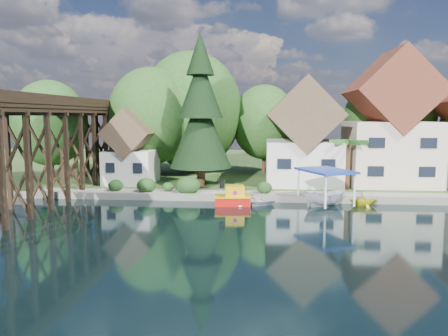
{
  "coord_description": "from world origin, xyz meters",
  "views": [
    {
      "loc": [
        2.72,
        -30.27,
        7.65
      ],
      "look_at": [
        -0.42,
        6.0,
        3.24
      ],
      "focal_mm": 35.0,
      "sensor_mm": 36.0,
      "label": 1
    }
  ],
  "objects_px": {
    "trestle_bridge": "(40,143)",
    "boat_yellow": "(364,198)",
    "shed": "(131,152)",
    "palm_tree": "(349,143)",
    "house_left": "(303,139)",
    "house_center": "(390,127)",
    "boat_white_a": "(254,200)",
    "conifer": "(201,113)",
    "tugboat": "(233,198)",
    "boat_canopy": "(325,190)"
  },
  "relations": [
    {
      "from": "trestle_bridge",
      "to": "boat_yellow",
      "type": "distance_m",
      "value": 27.87
    },
    {
      "from": "shed",
      "to": "palm_tree",
      "type": "xyz_separation_m",
      "value": [
        22.04,
        -2.01,
        1.13
      ]
    },
    {
      "from": "house_left",
      "to": "shed",
      "type": "xyz_separation_m",
      "value": [
        -18.0,
        -1.5,
        -1.31
      ]
    },
    {
      "from": "house_center",
      "to": "boat_yellow",
      "type": "height_order",
      "value": "house_center"
    },
    {
      "from": "shed",
      "to": "boat_white_a",
      "type": "height_order",
      "value": "shed"
    },
    {
      "from": "conifer",
      "to": "boat_yellow",
      "type": "distance_m",
      "value": 17.73
    },
    {
      "from": "shed",
      "to": "tugboat",
      "type": "distance_m",
      "value": 14.32
    },
    {
      "from": "boat_canopy",
      "to": "tugboat",
      "type": "bearing_deg",
      "value": -177.63
    },
    {
      "from": "house_center",
      "to": "boat_yellow",
      "type": "xyz_separation_m",
      "value": [
        -4.6,
        -9.41,
        -5.79
      ]
    },
    {
      "from": "tugboat",
      "to": "boat_yellow",
      "type": "height_order",
      "value": "tugboat"
    },
    {
      "from": "palm_tree",
      "to": "boat_yellow",
      "type": "bearing_deg",
      "value": -86.21
    },
    {
      "from": "palm_tree",
      "to": "boat_canopy",
      "type": "xyz_separation_m",
      "value": [
        -2.94,
        -5.85,
        -3.62
      ]
    },
    {
      "from": "conifer",
      "to": "boat_white_a",
      "type": "xyz_separation_m",
      "value": [
        5.56,
        -6.73,
        -7.52
      ]
    },
    {
      "from": "conifer",
      "to": "palm_tree",
      "type": "distance_m",
      "value": 14.81
    },
    {
      "from": "boat_white_a",
      "to": "boat_yellow",
      "type": "height_order",
      "value": "boat_yellow"
    },
    {
      "from": "house_left",
      "to": "boat_canopy",
      "type": "height_order",
      "value": "house_left"
    },
    {
      "from": "house_left",
      "to": "tugboat",
      "type": "distance_m",
      "value": 12.59
    },
    {
      "from": "shed",
      "to": "boat_white_a",
      "type": "distance_m",
      "value": 15.62
    },
    {
      "from": "trestle_bridge",
      "to": "palm_tree",
      "type": "relative_size",
      "value": 8.65
    },
    {
      "from": "house_left",
      "to": "conifer",
      "type": "bearing_deg",
      "value": -166.51
    },
    {
      "from": "shed",
      "to": "boat_canopy",
      "type": "bearing_deg",
      "value": -22.38
    },
    {
      "from": "house_center",
      "to": "palm_tree",
      "type": "xyz_separation_m",
      "value": [
        -4.96,
        -4.01,
        -1.46
      ]
    },
    {
      "from": "palm_tree",
      "to": "house_center",
      "type": "bearing_deg",
      "value": 38.97
    },
    {
      "from": "trestle_bridge",
      "to": "shed",
      "type": "relative_size",
      "value": 5.63
    },
    {
      "from": "boat_canopy",
      "to": "trestle_bridge",
      "type": "bearing_deg",
      "value": -176.53
    },
    {
      "from": "trestle_bridge",
      "to": "house_left",
      "type": "distance_m",
      "value": 25.42
    },
    {
      "from": "house_center",
      "to": "boat_canopy",
      "type": "height_order",
      "value": "house_center"
    },
    {
      "from": "trestle_bridge",
      "to": "boat_white_a",
      "type": "relative_size",
      "value": 11.96
    },
    {
      "from": "house_left",
      "to": "boat_white_a",
      "type": "relative_size",
      "value": 2.98
    },
    {
      "from": "trestle_bridge",
      "to": "palm_tree",
      "type": "distance_m",
      "value": 28.02
    },
    {
      "from": "conifer",
      "to": "boat_white_a",
      "type": "distance_m",
      "value": 11.53
    },
    {
      "from": "trestle_bridge",
      "to": "tugboat",
      "type": "relative_size",
      "value": 13.65
    },
    {
      "from": "conifer",
      "to": "boat_yellow",
      "type": "relative_size",
      "value": 6.48
    },
    {
      "from": "tugboat",
      "to": "boat_canopy",
      "type": "bearing_deg",
      "value": 2.37
    },
    {
      "from": "house_left",
      "to": "boat_yellow",
      "type": "distance_m",
      "value": 10.92
    },
    {
      "from": "trestle_bridge",
      "to": "conifer",
      "type": "xyz_separation_m",
      "value": [
        12.56,
        8.32,
        2.55
      ]
    },
    {
      "from": "shed",
      "to": "conifer",
      "type": "relative_size",
      "value": 0.51
    },
    {
      "from": "boat_canopy",
      "to": "boat_yellow",
      "type": "distance_m",
      "value": 3.4
    },
    {
      "from": "trestle_bridge",
      "to": "boat_yellow",
      "type": "xyz_separation_m",
      "value": [
        27.4,
        1.91,
        -4.72
      ]
    },
    {
      "from": "shed",
      "to": "boat_yellow",
      "type": "xyz_separation_m",
      "value": [
        22.4,
        -7.41,
        -3.2
      ]
    },
    {
      "from": "trestle_bridge",
      "to": "shed",
      "type": "xyz_separation_m",
      "value": [
        5.0,
        9.33,
        -1.52
      ]
    },
    {
      "from": "boat_canopy",
      "to": "boat_yellow",
      "type": "height_order",
      "value": "boat_canopy"
    },
    {
      "from": "house_left",
      "to": "boat_canopy",
      "type": "bearing_deg",
      "value": -83.28
    },
    {
      "from": "trestle_bridge",
      "to": "boat_canopy",
      "type": "height_order",
      "value": "trestle_bridge"
    },
    {
      "from": "shed",
      "to": "boat_yellow",
      "type": "relative_size",
      "value": 3.3
    },
    {
      "from": "shed",
      "to": "tugboat",
      "type": "relative_size",
      "value": 2.42
    },
    {
      "from": "conifer",
      "to": "tugboat",
      "type": "distance_m",
      "value": 10.86
    },
    {
      "from": "trestle_bridge",
      "to": "conifer",
      "type": "relative_size",
      "value": 2.87
    },
    {
      "from": "boat_white_a",
      "to": "boat_yellow",
      "type": "bearing_deg",
      "value": -87.72
    },
    {
      "from": "house_center",
      "to": "shed",
      "type": "relative_size",
      "value": 1.77
    }
  ]
}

